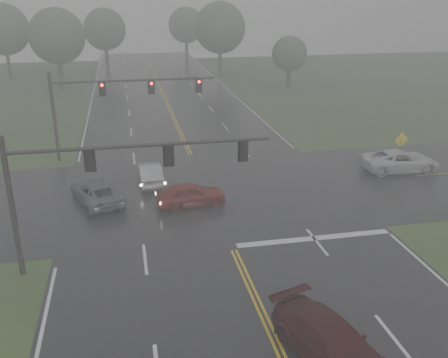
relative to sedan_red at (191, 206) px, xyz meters
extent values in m
cube|color=black|center=(1.36, -0.07, 0.00)|extent=(18.00, 160.00, 0.02)
cube|color=black|center=(1.36, 1.93, 0.00)|extent=(120.00, 14.00, 0.02)
cube|color=silver|center=(5.86, -5.67, 0.00)|extent=(8.50, 0.50, 0.01)
imported|color=maroon|center=(0.00, 0.00, 0.00)|extent=(4.41, 2.12, 1.45)
imported|color=#AEB1B6|center=(-2.22, 4.30, 0.00)|extent=(1.68, 4.33, 1.41)
imported|color=#515358|center=(-5.67, 1.64, 0.00)|extent=(3.79, 5.41, 1.37)
imported|color=silver|center=(15.89, 3.19, 0.00)|extent=(5.67, 2.81, 1.55)
cylinder|color=black|center=(-8.84, -6.24, 3.36)|extent=(0.26, 0.26, 6.72)
cylinder|color=black|center=(-8.84, -6.24, 5.97)|extent=(0.17, 0.17, 0.75)
cylinder|color=black|center=(-2.95, -6.24, 5.92)|extent=(11.79, 0.17, 0.17)
cube|color=black|center=(-5.31, -6.24, 5.36)|extent=(0.32, 0.26, 0.98)
cube|color=black|center=(-5.31, -6.09, 5.36)|extent=(0.51, 0.03, 1.17)
cube|color=black|center=(-1.77, -6.24, 5.36)|extent=(0.32, 0.26, 0.98)
cube|color=black|center=(-1.77, -6.09, 5.36)|extent=(0.51, 0.03, 1.17)
cube|color=black|center=(1.77, -6.24, 5.36)|extent=(0.32, 0.26, 0.98)
cube|color=black|center=(1.77, -6.09, 5.36)|extent=(0.51, 0.03, 1.17)
cylinder|color=black|center=(-8.84, 10.59, 3.42)|extent=(0.27, 0.27, 6.85)
cylinder|color=black|center=(-8.84, 10.59, 6.09)|extent=(0.17, 0.17, 0.76)
cylinder|color=black|center=(-2.69, 10.59, 6.04)|extent=(12.32, 0.17, 0.17)
cube|color=black|center=(-5.15, 10.59, 5.47)|extent=(0.32, 0.27, 1.00)
cube|color=black|center=(-5.15, 10.74, 5.47)|extent=(0.52, 0.03, 1.19)
cylinder|color=#FF0C05|center=(-5.15, 10.44, 5.78)|extent=(0.21, 0.06, 0.21)
cube|color=black|center=(-1.45, 10.59, 5.47)|extent=(0.32, 0.27, 1.00)
cube|color=black|center=(-1.45, 10.74, 5.47)|extent=(0.52, 0.03, 1.19)
cylinder|color=#FF0C05|center=(-1.45, 10.44, 5.78)|extent=(0.21, 0.06, 0.21)
cube|color=black|center=(2.24, 10.59, 5.47)|extent=(0.32, 0.27, 1.00)
cube|color=black|center=(2.24, 10.74, 5.47)|extent=(0.52, 0.03, 1.19)
cylinder|color=#FF0C05|center=(2.24, 10.44, 5.78)|extent=(0.21, 0.06, 0.21)
cylinder|color=black|center=(15.98, 3.51, 1.13)|extent=(0.08, 0.08, 2.26)
cube|color=yellow|center=(15.98, 3.55, 2.26)|extent=(1.16, 0.32, 1.19)
cylinder|color=#2C241D|center=(-11.44, 41.14, 2.00)|extent=(0.62, 0.62, 4.01)
sphere|color=#384F35|center=(-11.44, 41.14, 6.90)|extent=(7.12, 7.12, 7.12)
cylinder|color=#2C241D|center=(11.03, 46.89, 2.10)|extent=(0.53, 0.53, 4.20)
sphere|color=#384F35|center=(11.03, 46.89, 7.24)|extent=(7.47, 7.47, 7.47)
cylinder|color=#2C241D|center=(-5.82, 57.69, 1.88)|extent=(0.61, 0.61, 3.77)
sphere|color=#384F35|center=(-5.82, 57.69, 6.49)|extent=(6.70, 6.70, 6.70)
cylinder|color=#2C241D|center=(18.43, 36.67, 1.31)|extent=(0.54, 0.54, 2.62)
sphere|color=#384F35|center=(18.43, 36.67, 4.51)|extent=(4.66, 4.66, 4.66)
cylinder|color=#2C241D|center=(-19.88, 51.60, 2.06)|extent=(0.50, 0.50, 4.13)
sphere|color=#384F35|center=(-19.88, 51.60, 7.11)|extent=(7.34, 7.34, 7.34)
cylinder|color=#2C241D|center=(8.68, 67.48, 1.84)|extent=(0.62, 0.62, 3.67)
sphere|color=#384F35|center=(8.68, 67.48, 6.33)|extent=(6.53, 6.53, 6.53)
camera|label=1|loc=(-3.63, -28.05, 12.50)|focal=40.00mm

